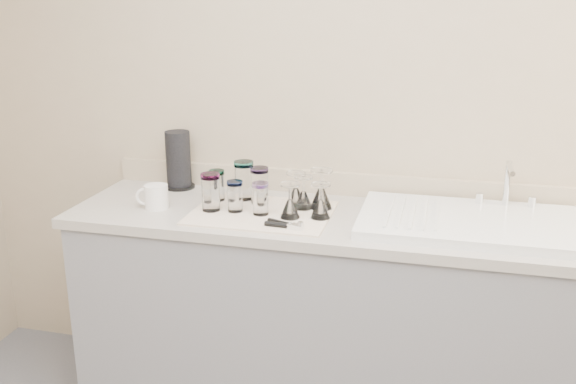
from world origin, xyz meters
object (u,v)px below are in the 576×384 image
(goblet_extra, at_px, (303,197))
(goblet_front_right, at_px, (320,206))
(goblet_front_left, at_px, (290,206))
(tumbler_teal, at_px, (217,185))
(tumbler_magenta, at_px, (211,192))
(tumbler_purple, at_px, (259,185))
(tumbler_lavender, at_px, (260,198))
(goblet_back_right, at_px, (321,195))
(goblet_back_left, at_px, (296,195))
(paper_towel_roll, at_px, (178,161))
(tumbler_blue, at_px, (235,196))
(can_opener, at_px, (285,225))
(sink_unit, at_px, (470,222))
(white_mug, at_px, (156,197))
(tumbler_cyan, at_px, (244,180))

(goblet_extra, bearing_deg, goblet_front_right, -47.63)
(goblet_front_left, height_order, goblet_extra, goblet_front_left)
(tumbler_teal, bearing_deg, tumbler_magenta, -80.31)
(tumbler_purple, height_order, tumbler_lavender, tumbler_purple)
(tumbler_magenta, height_order, goblet_front_right, tumbler_magenta)
(tumbler_teal, height_order, goblet_back_right, goblet_back_right)
(goblet_back_left, height_order, goblet_front_left, goblet_back_left)
(goblet_back_left, distance_m, paper_towel_roll, 0.60)
(tumbler_teal, relative_size, goblet_back_left, 0.91)
(tumbler_teal, bearing_deg, tumbler_blue, -45.00)
(goblet_front_right, bearing_deg, goblet_back_right, 99.96)
(tumbler_blue, xyz_separation_m, can_opener, (0.24, -0.13, -0.05))
(tumbler_lavender, relative_size, goblet_front_right, 0.94)
(tumbler_purple, height_order, tumbler_magenta, tumbler_magenta)
(paper_towel_roll, bearing_deg, goblet_back_right, -12.66)
(sink_unit, height_order, goblet_back_left, sink_unit)
(tumbler_lavender, relative_size, goblet_extra, 0.96)
(goblet_extra, bearing_deg, white_mug, -168.05)
(tumbler_teal, bearing_deg, goblet_extra, -2.55)
(tumbler_teal, xyz_separation_m, paper_towel_roll, (-0.24, 0.16, 0.05))
(tumbler_purple, distance_m, goblet_extra, 0.20)
(sink_unit, xyz_separation_m, tumbler_cyan, (-0.92, 0.10, 0.07))
(tumbler_cyan, bearing_deg, tumbler_magenta, -115.39)
(tumbler_teal, height_order, goblet_back_left, goblet_back_left)
(goblet_front_left, height_order, goblet_front_right, goblet_front_left)
(tumbler_lavender, bearing_deg, tumbler_magenta, 179.96)
(tumbler_purple, bearing_deg, goblet_back_right, -1.80)
(can_opener, bearing_deg, paper_towel_roll, 145.71)
(sink_unit, bearing_deg, goblet_back_left, 175.37)
(tumbler_blue, relative_size, white_mug, 0.88)
(goblet_back_right, distance_m, goblet_front_left, 0.17)
(tumbler_blue, height_order, goblet_back_right, goblet_back_right)
(tumbler_cyan, bearing_deg, sink_unit, -5.94)
(tumbler_cyan, xyz_separation_m, tumbler_lavender, (0.12, -0.18, -0.02))
(tumbler_cyan, distance_m, can_opener, 0.39)
(sink_unit, height_order, tumbler_purple, sink_unit)
(tumbler_purple, relative_size, goblet_extra, 1.12)
(tumbler_purple, xyz_separation_m, goblet_back_left, (0.16, -0.01, -0.03))
(tumbler_magenta, relative_size, white_mug, 1.06)
(tumbler_lavender, distance_m, goblet_back_right, 0.25)
(tumbler_cyan, xyz_separation_m, tumbler_magenta, (-0.08, -0.17, -0.01))
(goblet_extra, distance_m, paper_towel_roll, 0.64)
(sink_unit, bearing_deg, paper_towel_roll, 170.65)
(tumbler_purple, relative_size, goblet_front_left, 1.09)
(tumbler_cyan, distance_m, goblet_back_left, 0.24)
(sink_unit, xyz_separation_m, white_mug, (-1.24, -0.09, 0.03))
(goblet_front_left, bearing_deg, white_mug, 179.92)
(tumbler_blue, distance_m, goblet_front_right, 0.35)
(goblet_extra, bearing_deg, goblet_back_right, 15.02)
(sink_unit, xyz_separation_m, tumbler_magenta, (-1.01, -0.08, 0.07))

